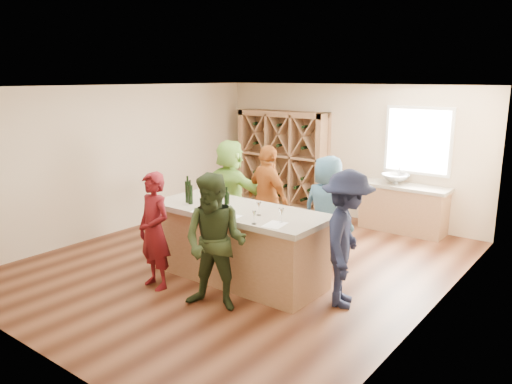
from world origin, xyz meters
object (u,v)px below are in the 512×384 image
Objects in this scene: wine_bottle_d at (208,197)px; person_far_right at (327,210)px; wine_bottle_a at (188,192)px; person_server at (346,239)px; tasting_counter_base at (238,246)px; wine_rack at (282,160)px; wine_bottle_e at (220,198)px; person_near_right at (215,242)px; person_far_mid at (268,199)px; sink at (395,179)px; person_near_left at (154,231)px; person_far_left at (230,189)px; wine_bottle_c at (205,195)px; wine_bottle_f at (227,203)px; wine_bottle_b at (190,195)px.

person_far_right reaches higher than wine_bottle_d.
person_server is at bearing 8.35° from wine_bottle_a.
wine_rack is at bearing 115.77° from tasting_counter_base.
person_near_right is (0.63, -0.81, -0.33)m from wine_bottle_e.
sink is at bearing -97.83° from person_far_mid.
person_near_left is at bearing -76.93° from wine_rack.
sink is at bearing -126.98° from person_far_left.
wine_rack is 1.20× the size of person_far_left.
person_far_left is at bearing 125.97° from wine_bottle_e.
wine_bottle_e is at bearing 115.35° from person_far_mid.
wine_bottle_c is (1.28, -3.92, 0.11)m from wine_rack.
wine_bottle_f reaches higher than tasting_counter_base.
wine_bottle_b is 0.17× the size of person_near_left.
person_far_mid is at bearing -60.29° from wine_rack.
person_server reaches higher than wine_bottle_e.
sink is 3.88m from tasting_counter_base.
wine_rack reaches higher than person_near_right.
wine_bottle_a is at bearing 115.60° from person_far_left.
person_server is at bearing 22.82° from person_near_right.
person_near_right is at bearing -31.91° from wine_bottle_b.
person_near_left is 0.94× the size of person_near_right.
person_near_left reaches higher than wine_bottle_d.
wine_rack is 1.26× the size of person_far_right.
wine_bottle_b is 0.96× the size of wine_bottle_f.
person_far_right is (0.69, 1.41, 0.37)m from tasting_counter_base.
person_near_left reaches higher than wine_bottle_a.
wine_bottle_c is at bearing 177.09° from wine_bottle_e.
person_server reaches higher than sink.
wine_bottle_a is 0.18× the size of person_far_left.
person_far_right reaches higher than wine_bottle_a.
tasting_counter_base is at bearing 23.78° from wine_bottle_d.
wine_rack is 4.29m from tasting_counter_base.
person_near_left is at bearing 94.21° from person_server.
tasting_counter_base is (-0.85, -3.75, -0.51)m from sink.
wine_rack is 7.33× the size of wine_bottle_f.
person_far_left is (-0.64, 2.40, 0.08)m from person_near_left.
sink is at bearing 79.29° from person_near_left.
tasting_counter_base is at bearing 94.82° from person_near_right.
wine_bottle_b reaches higher than sink.
wine_bottle_e is 0.16× the size of person_far_mid.
wine_bottle_c is 0.15× the size of person_far_left.
person_near_right is at bearing -40.94° from wine_bottle_c.
wine_bottle_d is 0.19m from wine_bottle_e.
person_far_mid is (1.45, -2.54, -0.18)m from wine_rack.
wine_rack reaches higher than sink.
person_near_right is 1.69m from person_server.
wine_rack is 4.26m from wine_bottle_e.
wine_rack is 5.26m from person_near_right.
person_near_right is at bearing -64.79° from wine_rack.
person_far_left is (-0.98, 0.17, 0.00)m from person_far_mid.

